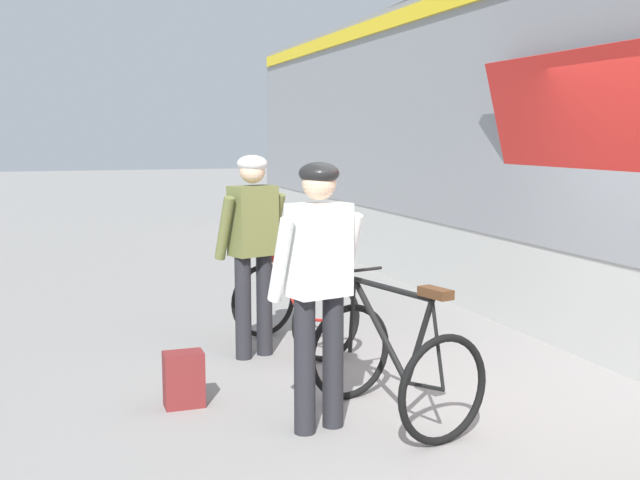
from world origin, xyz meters
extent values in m
plane|color=gray|center=(0.00, 0.00, 0.00)|extent=(80.00, 80.00, 0.00)
cube|color=black|center=(1.36, 0.84, 2.25)|extent=(0.04, 1.10, 0.80)
cylinder|color=#232328|center=(-1.39, 1.86, 0.45)|extent=(0.14, 0.14, 0.90)
cylinder|color=#232328|center=(-1.19, 1.93, 0.45)|extent=(0.14, 0.14, 0.90)
cube|color=olive|center=(-1.29, 1.89, 1.20)|extent=(0.44, 0.35, 0.60)
cylinder|color=olive|center=(-1.55, 1.84, 1.15)|extent=(0.17, 0.27, 0.56)
cylinder|color=olive|center=(-1.06, 2.02, 1.15)|extent=(0.17, 0.27, 0.56)
sphere|color=beige|center=(-1.29, 1.89, 1.63)|extent=(0.22, 0.22, 0.22)
ellipsoid|color=white|center=(-1.29, 1.89, 1.69)|extent=(0.33, 0.34, 0.14)
cylinder|color=#232328|center=(-1.41, 0.05, 0.45)|extent=(0.14, 0.14, 0.90)
cylinder|color=#232328|center=(-1.20, 0.11, 0.45)|extent=(0.14, 0.14, 0.90)
cube|color=white|center=(-1.30, 0.08, 1.20)|extent=(0.43, 0.33, 0.60)
cylinder|color=white|center=(-1.56, 0.06, 1.15)|extent=(0.15, 0.27, 0.56)
cylinder|color=white|center=(-1.06, 0.18, 1.15)|extent=(0.15, 0.27, 0.56)
sphere|color=beige|center=(-1.30, 0.08, 1.63)|extent=(0.22, 0.22, 0.22)
ellipsoid|color=black|center=(-1.30, 0.08, 1.69)|extent=(0.31, 0.33, 0.14)
torus|color=black|center=(-1.04, 2.52, 0.36)|extent=(0.69, 0.26, 0.71)
torus|color=black|center=(-0.74, 1.55, 0.36)|extent=(0.69, 0.26, 0.71)
cylinder|color=red|center=(-0.93, 2.18, 0.60)|extent=(0.23, 0.63, 0.63)
cylinder|color=red|center=(-0.90, 2.07, 0.91)|extent=(0.29, 0.82, 0.04)
cylinder|color=red|center=(-0.81, 1.78, 0.60)|extent=(0.12, 0.27, 0.62)
cylinder|color=red|center=(-0.79, 1.72, 0.33)|extent=(0.13, 0.35, 0.08)
cylinder|color=red|center=(-0.76, 1.61, 0.63)|extent=(0.06, 0.14, 0.56)
cylinder|color=red|center=(-1.03, 2.50, 0.63)|extent=(0.05, 0.09, 0.55)
cylinder|color=black|center=(-1.02, 2.48, 0.97)|extent=(0.47, 0.16, 0.02)
cube|color=#4C2D19|center=(-0.76, 1.64, 0.96)|extent=(0.17, 0.26, 0.06)
torus|color=black|center=(-0.89, 0.58, 0.36)|extent=(0.70, 0.22, 0.71)
torus|color=black|center=(-0.65, -0.41, 0.36)|extent=(0.70, 0.22, 0.71)
cylinder|color=black|center=(-0.81, 0.24, 0.60)|extent=(0.20, 0.64, 0.63)
cylinder|color=black|center=(-0.78, 0.12, 0.91)|extent=(0.24, 0.83, 0.04)
cylinder|color=black|center=(-0.70, -0.17, 0.60)|extent=(0.10, 0.28, 0.62)
cylinder|color=black|center=(-0.69, -0.23, 0.33)|extent=(0.11, 0.36, 0.08)
cylinder|color=black|center=(-0.66, -0.35, 0.63)|extent=(0.06, 0.15, 0.56)
cylinder|color=black|center=(-0.89, 0.56, 0.63)|extent=(0.05, 0.09, 0.55)
cylinder|color=black|center=(-0.88, 0.54, 0.97)|extent=(0.47, 0.14, 0.02)
cube|color=#4C2D19|center=(-0.67, -0.32, 0.96)|extent=(0.15, 0.26, 0.06)
cube|color=maroon|center=(-2.08, 0.81, 0.20)|extent=(0.28, 0.18, 0.40)
cylinder|color=red|center=(-0.69, 2.33, 0.11)|extent=(0.07, 0.07, 0.21)
camera|label=1|loc=(-2.89, -4.62, 1.93)|focal=43.95mm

